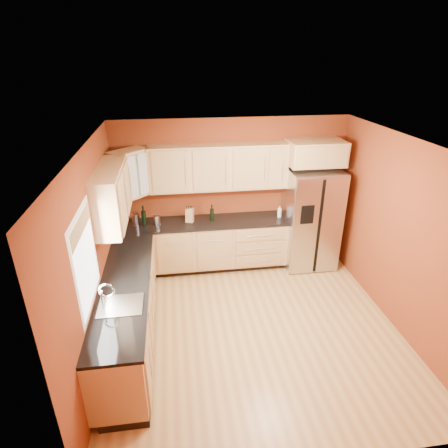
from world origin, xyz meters
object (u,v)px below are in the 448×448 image
(wine_bottle_a, at_px, (212,213))
(knife_block, at_px, (190,215))
(soap_dispenser, at_px, (279,212))
(canister_left, at_px, (136,219))
(refrigerator, at_px, (310,218))

(wine_bottle_a, relative_size, knife_block, 1.20)
(soap_dispenser, bearing_deg, canister_left, 179.16)
(soap_dispenser, bearing_deg, knife_block, 179.40)
(refrigerator, height_order, canister_left, refrigerator)
(refrigerator, xyz_separation_m, soap_dispenser, (-0.55, 0.07, 0.13))
(wine_bottle_a, bearing_deg, canister_left, 178.81)
(wine_bottle_a, xyz_separation_m, knife_block, (-0.38, 0.01, -0.02))
(canister_left, distance_m, wine_bottle_a, 1.28)
(canister_left, height_order, wine_bottle_a, wine_bottle_a)
(wine_bottle_a, bearing_deg, refrigerator, -2.59)
(knife_block, bearing_deg, refrigerator, 15.67)
(refrigerator, distance_m, wine_bottle_a, 1.75)
(refrigerator, xyz_separation_m, canister_left, (-3.02, 0.10, 0.13))
(refrigerator, bearing_deg, soap_dispenser, 172.89)
(refrigerator, bearing_deg, knife_block, 177.70)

